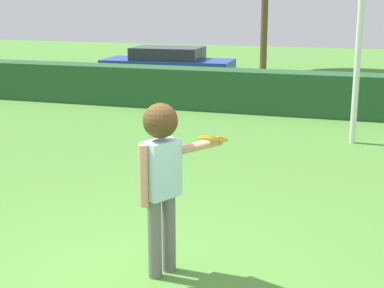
% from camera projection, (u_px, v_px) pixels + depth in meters
% --- Properties ---
extents(ground_plane, '(60.00, 60.00, 0.00)m').
position_uv_depth(ground_plane, '(141.00, 281.00, 5.93)').
color(ground_plane, '#4D8435').
extents(person, '(0.83, 0.52, 1.79)m').
position_uv_depth(person, '(162.00, 167.00, 5.80)').
color(person, slate).
rests_on(person, ground).
extents(frisbee, '(0.28, 0.27, 0.11)m').
position_uv_depth(frisbee, '(213.00, 139.00, 5.41)').
color(frisbee, orange).
extents(hedge_row, '(26.41, 0.90, 1.03)m').
position_uv_depth(hedge_row, '(288.00, 93.00, 14.43)').
color(hedge_row, '#25522D').
rests_on(hedge_row, ground).
extents(parked_car_blue, '(4.29, 2.00, 1.25)m').
position_uv_depth(parked_car_blue, '(168.00, 64.00, 19.11)').
color(parked_car_blue, '#263FA5').
rests_on(parked_car_blue, ground).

